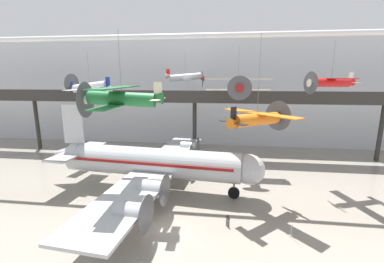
{
  "coord_description": "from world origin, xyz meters",
  "views": [
    {
      "loc": [
        5.18,
        -20.82,
        13.5
      ],
      "look_at": [
        1.51,
        7.8,
        7.39
      ],
      "focal_mm": 24.0,
      "sensor_mm": 36.0,
      "label": 1
    }
  ],
  "objects_px": {
    "suspended_plane_cream_biplane": "(238,86)",
    "suspended_plane_white_twin": "(90,87)",
    "suspended_plane_red_highwing": "(331,82)",
    "stanchion_barrier": "(291,232)",
    "suspended_plane_silver_racer": "(185,77)",
    "suspended_plane_green_biplane": "(121,98)",
    "info_sign_pedestal": "(228,222)",
    "airliner_silver_main": "(150,162)",
    "suspended_plane_orange_highwing": "(257,119)"
  },
  "relations": [
    {
      "from": "suspended_plane_orange_highwing",
      "to": "info_sign_pedestal",
      "type": "xyz_separation_m",
      "value": [
        -2.68,
        -4.39,
        -8.96
      ]
    },
    {
      "from": "suspended_plane_green_biplane",
      "to": "info_sign_pedestal",
      "type": "height_order",
      "value": "suspended_plane_green_biplane"
    },
    {
      "from": "suspended_plane_cream_biplane",
      "to": "suspended_plane_white_twin",
      "type": "relative_size",
      "value": 0.94
    },
    {
      "from": "airliner_silver_main",
      "to": "suspended_plane_red_highwing",
      "type": "xyz_separation_m",
      "value": [
        20.95,
        4.04,
        9.41
      ]
    },
    {
      "from": "suspended_plane_green_biplane",
      "to": "suspended_plane_silver_racer",
      "type": "bearing_deg",
      "value": -99.51
    },
    {
      "from": "airliner_silver_main",
      "to": "info_sign_pedestal",
      "type": "height_order",
      "value": "airliner_silver_main"
    },
    {
      "from": "airliner_silver_main",
      "to": "suspended_plane_cream_biplane",
      "type": "distance_m",
      "value": 16.56
    },
    {
      "from": "suspended_plane_cream_biplane",
      "to": "stanchion_barrier",
      "type": "bearing_deg",
      "value": 13.19
    },
    {
      "from": "suspended_plane_white_twin",
      "to": "stanchion_barrier",
      "type": "relative_size",
      "value": 8.84
    },
    {
      "from": "airliner_silver_main",
      "to": "suspended_plane_green_biplane",
      "type": "distance_m",
      "value": 9.52
    },
    {
      "from": "suspended_plane_green_biplane",
      "to": "suspended_plane_cream_biplane",
      "type": "xyz_separation_m",
      "value": [
        11.52,
        14.42,
        0.75
      ]
    },
    {
      "from": "suspended_plane_orange_highwing",
      "to": "stanchion_barrier",
      "type": "distance_m",
      "value": 10.79
    },
    {
      "from": "suspended_plane_orange_highwing",
      "to": "suspended_plane_white_twin",
      "type": "bearing_deg",
      "value": 109.07
    },
    {
      "from": "suspended_plane_silver_racer",
      "to": "suspended_plane_green_biplane",
      "type": "bearing_deg",
      "value": -106.72
    },
    {
      "from": "suspended_plane_red_highwing",
      "to": "airliner_silver_main",
      "type": "bearing_deg",
      "value": -7.55
    },
    {
      "from": "suspended_plane_silver_racer",
      "to": "info_sign_pedestal",
      "type": "distance_m",
      "value": 27.43
    },
    {
      "from": "suspended_plane_red_highwing",
      "to": "info_sign_pedestal",
      "type": "height_order",
      "value": "suspended_plane_red_highwing"
    },
    {
      "from": "suspended_plane_white_twin",
      "to": "info_sign_pedestal",
      "type": "distance_m",
      "value": 30.79
    },
    {
      "from": "suspended_plane_green_biplane",
      "to": "stanchion_barrier",
      "type": "distance_m",
      "value": 19.47
    },
    {
      "from": "airliner_silver_main",
      "to": "suspended_plane_cream_biplane",
      "type": "bearing_deg",
      "value": 47.36
    },
    {
      "from": "airliner_silver_main",
      "to": "suspended_plane_red_highwing",
      "type": "height_order",
      "value": "suspended_plane_red_highwing"
    },
    {
      "from": "suspended_plane_silver_racer",
      "to": "suspended_plane_white_twin",
      "type": "bearing_deg",
      "value": -170.36
    },
    {
      "from": "stanchion_barrier",
      "to": "airliner_silver_main",
      "type": "bearing_deg",
      "value": 153.06
    },
    {
      "from": "suspended_plane_green_biplane",
      "to": "stanchion_barrier",
      "type": "height_order",
      "value": "suspended_plane_green_biplane"
    },
    {
      "from": "suspended_plane_red_highwing",
      "to": "suspended_plane_silver_racer",
      "type": "height_order",
      "value": "same"
    },
    {
      "from": "suspended_plane_red_highwing",
      "to": "stanchion_barrier",
      "type": "height_order",
      "value": "suspended_plane_red_highwing"
    },
    {
      "from": "suspended_plane_white_twin",
      "to": "stanchion_barrier",
      "type": "distance_m",
      "value": 35.35
    },
    {
      "from": "suspended_plane_cream_biplane",
      "to": "suspended_plane_silver_racer",
      "type": "distance_m",
      "value": 11.12
    },
    {
      "from": "airliner_silver_main",
      "to": "suspended_plane_cream_biplane",
      "type": "relative_size",
      "value": 3.43
    },
    {
      "from": "suspended_plane_cream_biplane",
      "to": "suspended_plane_white_twin",
      "type": "distance_m",
      "value": 23.55
    },
    {
      "from": "suspended_plane_orange_highwing",
      "to": "info_sign_pedestal",
      "type": "height_order",
      "value": "suspended_plane_orange_highwing"
    },
    {
      "from": "suspended_plane_green_biplane",
      "to": "suspended_plane_cream_biplane",
      "type": "distance_m",
      "value": 18.47
    },
    {
      "from": "stanchion_barrier",
      "to": "info_sign_pedestal",
      "type": "relative_size",
      "value": 0.87
    },
    {
      "from": "suspended_plane_cream_biplane",
      "to": "suspended_plane_red_highwing",
      "type": "distance_m",
      "value": 11.78
    },
    {
      "from": "suspended_plane_green_biplane",
      "to": "suspended_plane_white_twin",
      "type": "distance_m",
      "value": 20.15
    },
    {
      "from": "suspended_plane_silver_racer",
      "to": "stanchion_barrier",
      "type": "height_order",
      "value": "suspended_plane_silver_racer"
    },
    {
      "from": "suspended_plane_silver_racer",
      "to": "info_sign_pedestal",
      "type": "bearing_deg",
      "value": -81.18
    },
    {
      "from": "suspended_plane_red_highwing",
      "to": "info_sign_pedestal",
      "type": "relative_size",
      "value": 5.82
    },
    {
      "from": "suspended_plane_red_highwing",
      "to": "stanchion_barrier",
      "type": "xyz_separation_m",
      "value": [
        -6.28,
        -11.5,
        -12.62
      ]
    },
    {
      "from": "suspended_plane_green_biplane",
      "to": "suspended_plane_red_highwing",
      "type": "relative_size",
      "value": 1.34
    },
    {
      "from": "airliner_silver_main",
      "to": "stanchion_barrier",
      "type": "height_order",
      "value": "airliner_silver_main"
    },
    {
      "from": "stanchion_barrier",
      "to": "suspended_plane_cream_biplane",
      "type": "bearing_deg",
      "value": 104.03
    },
    {
      "from": "airliner_silver_main",
      "to": "suspended_plane_silver_racer",
      "type": "relative_size",
      "value": 3.76
    },
    {
      "from": "suspended_plane_red_highwing",
      "to": "suspended_plane_green_biplane",
      "type": "bearing_deg",
      "value": 3.95
    },
    {
      "from": "suspended_plane_silver_racer",
      "to": "info_sign_pedestal",
      "type": "xyz_separation_m",
      "value": [
        7.44,
        -22.95,
        -13.04
      ]
    },
    {
      "from": "suspended_plane_cream_biplane",
      "to": "suspended_plane_white_twin",
      "type": "height_order",
      "value": "same"
    },
    {
      "from": "suspended_plane_silver_racer",
      "to": "suspended_plane_orange_highwing",
      "type": "bearing_deg",
      "value": -70.55
    },
    {
      "from": "stanchion_barrier",
      "to": "info_sign_pedestal",
      "type": "bearing_deg",
      "value": 172.67
    },
    {
      "from": "suspended_plane_cream_biplane",
      "to": "suspended_plane_white_twin",
      "type": "xyz_separation_m",
      "value": [
        -23.48,
        1.79,
        -0.32
      ]
    },
    {
      "from": "suspended_plane_red_highwing",
      "to": "suspended_plane_silver_racer",
      "type": "distance_m",
      "value": 22.71
    }
  ]
}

